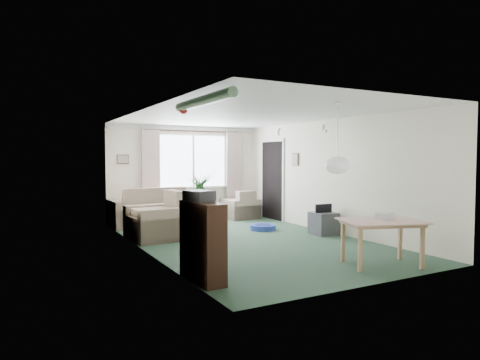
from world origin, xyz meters
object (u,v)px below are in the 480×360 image
sofa (150,206)px  bookshelf (202,242)px  armchair_corner (240,204)px  houseplant (200,211)px  tv_cube (323,223)px  coffee_table (179,217)px  dining_table (381,244)px  armchair_left (156,215)px  pet_bed (263,227)px

sofa → bookshelf: size_ratio=1.77×
armchair_corner → houseplant: bearing=48.9°
houseplant → tv_cube: houseplant is taller
coffee_table → tv_cube: tv_cube is taller
houseplant → dining_table: bearing=-48.1°
armchair_left → pet_bed: bearing=83.7°
bookshelf → houseplant: size_ratio=0.76×
armchair_corner → dining_table: 5.35m
armchair_corner → dining_table: (-0.52, -5.33, -0.04)m
bookshelf → tv_cube: 4.02m
coffee_table → tv_cube: 3.24m
bookshelf → tv_cube: bookshelf is taller
sofa → coffee_table: size_ratio=1.80×
armchair_left → coffee_table: 1.45m
armchair_left → houseplant: houseplant is taller
houseplant → bookshelf: bearing=-112.3°
tv_cube → pet_bed: size_ratio=0.89×
houseplant → pet_bed: bearing=32.4°
armchair_left → pet_bed: size_ratio=1.85×
tv_cube → pet_bed: (-0.81, 1.08, -0.17)m
armchair_corner → dining_table: bearing=81.6°
bookshelf → dining_table: (2.64, -0.52, -0.19)m
armchair_left → tv_cube: armchair_left is taller
armchair_left → coffee_table: (0.89, 1.11, -0.24)m
coffee_table → houseplant: houseplant is taller
armchair_corner → sofa: bearing=-3.4°
pet_bed → dining_table: bearing=-91.5°
armchair_corner → pet_bed: 1.92m
coffee_table → pet_bed: (1.50, -1.19, -0.17)m
bookshelf → pet_bed: (2.73, 2.96, -0.46)m
armchair_corner → houseplant: size_ratio=0.61×
armchair_corner → tv_cube: size_ratio=1.63×
armchair_corner → coffee_table: armchair_corner is taller
tv_cube → sofa: bearing=137.9°
armchair_left → bookshelf: 3.06m
armchair_left → tv_cube: 3.41m
armchair_corner → armchair_left: bearing=29.2°
pet_bed → houseplant: bearing=-147.6°
coffee_table → pet_bed: 1.92m
pet_bed → coffee_table: bearing=141.5°
houseplant → sofa: bearing=88.9°
sofa → tv_cube: bearing=132.0°
coffee_table → dining_table: size_ratio=0.97×
coffee_table → dining_table: 4.89m
bookshelf → dining_table: bookshelf is taller
dining_table → pet_bed: (0.09, 3.48, -0.27)m
bookshelf → tv_cube: bearing=25.5°
armchair_corner → pet_bed: bearing=74.1°
sofa → armchair_corner: (2.42, -0.02, -0.09)m
bookshelf → armchair_left: bearing=81.1°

